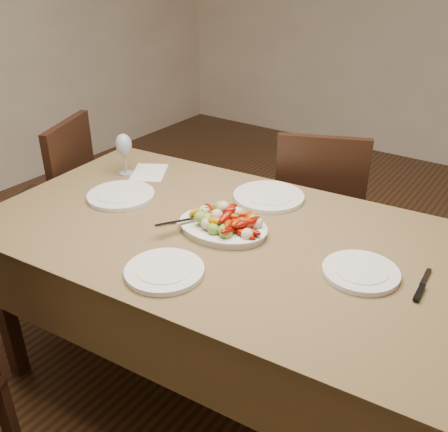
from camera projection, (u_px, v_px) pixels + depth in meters
floor at (233, 347)px, 2.39m from camera, size 6.00×6.00×0.00m
dining_table at (224, 311)px, 2.04m from camera, size 1.92×1.19×0.76m
chair_far at (317, 212)px, 2.61m from camera, size 0.55×0.55×0.95m
chair_left at (45, 206)px, 2.67m from camera, size 0.55×0.55×0.95m
serving_platter at (223, 228)px, 1.85m from camera, size 0.35×0.27×0.02m
roasted_vegetables at (223, 215)px, 1.82m from camera, size 0.29×0.21×0.09m
serving_spoon at (202, 220)px, 1.83m from camera, size 0.28×0.16×0.03m
plate_left at (121, 196)px, 2.10m from camera, size 0.28×0.28×0.02m
plate_right at (361, 272)px, 1.60m from camera, size 0.25×0.25×0.02m
plate_far at (269, 197)px, 2.09m from camera, size 0.30×0.30×0.02m
plate_near at (164, 271)px, 1.61m from camera, size 0.26×0.26×0.02m
wine_glass at (124, 153)px, 2.29m from camera, size 0.08×0.08×0.20m
menu_card at (149, 172)px, 2.34m from camera, size 0.24×0.26×0.00m
table_knife at (422, 286)px, 1.54m from camera, size 0.02×0.20×0.01m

